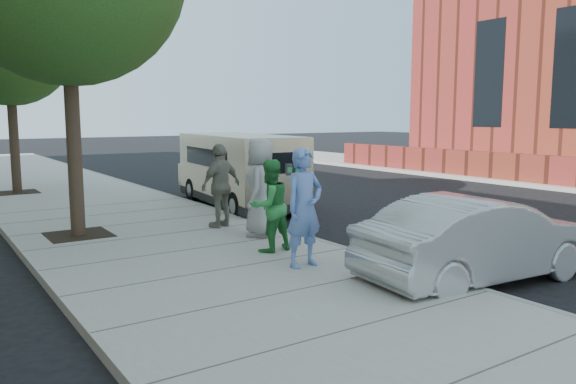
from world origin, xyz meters
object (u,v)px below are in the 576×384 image
object	(u,v)px
tree_far	(9,37)
van	(238,169)
person_gray_shirt	(261,187)
parking_meter	(293,184)
person_officer	(304,208)
sedan	(479,239)
person_striped_polo	(221,186)
person_green_shirt	(270,206)

from	to	relation	value
tree_far	van	bearing A→B (deg)	-49.20
van	person_gray_shirt	size ratio (longest dim) A/B	2.86
parking_meter	person_officer	xyz separation A→B (m)	(-1.17, -2.01, -0.10)
parking_meter	sedan	distance (m)	3.90
sedan	person_gray_shirt	world-z (taller)	person_gray_shirt
sedan	person_striped_polo	world-z (taller)	person_striped_polo
tree_far	parking_meter	size ratio (longest dim) A/B	4.54
person_gray_shirt	sedan	bearing A→B (deg)	62.65
parking_meter	person_green_shirt	world-z (taller)	person_green_shirt
person_officer	person_striped_polo	bearing A→B (deg)	79.72
person_gray_shirt	tree_far	bearing A→B (deg)	-119.30
person_officer	tree_far	bearing A→B (deg)	96.75
sedan	person_officer	world-z (taller)	person_officer
sedan	person_striped_polo	bearing A→B (deg)	21.93
van	person_gray_shirt	distance (m)	4.56
parking_meter	person_green_shirt	bearing A→B (deg)	-125.58
person_green_shirt	person_gray_shirt	size ratio (longest dim) A/B	0.83
tree_far	person_green_shirt	xyz separation A→B (m)	(2.42, -10.90, -3.93)
tree_far	parking_meter	world-z (taller)	tree_far
person_officer	person_gray_shirt	size ratio (longest dim) A/B	0.97
sedan	person_green_shirt	bearing A→B (deg)	38.55
van	person_striped_polo	world-z (taller)	van
person_officer	person_green_shirt	bearing A→B (deg)	81.63
tree_far	parking_meter	xyz separation A→B (m)	(3.50, -10.03, -3.70)
parking_meter	person_gray_shirt	xyz separation A→B (m)	(-0.55, 0.33, -0.06)
person_striped_polo	sedan	bearing A→B (deg)	90.88
tree_far	person_green_shirt	distance (m)	11.83
parking_meter	person_gray_shirt	size ratio (longest dim) A/B	0.74
tree_far	sedan	xyz separation A→B (m)	(4.36, -13.80, -4.23)
person_officer	person_green_shirt	distance (m)	1.16
sedan	person_striped_polo	xyz separation A→B (m)	(-1.64, 5.33, 0.38)
van	person_officer	bearing A→B (deg)	-104.38
tree_far	person_officer	xyz separation A→B (m)	(2.34, -12.05, -3.80)
parking_meter	sedan	size ratio (longest dim) A/B	0.36
van	person_green_shirt	distance (m)	5.87
sedan	van	bearing A→B (deg)	2.06
parking_meter	sedan	world-z (taller)	parking_meter
parking_meter	sedan	bearing A→B (deg)	-61.35
sedan	person_officer	distance (m)	2.71
person_green_shirt	person_officer	bearing A→B (deg)	80.27
sedan	person_striped_polo	size ratio (longest dim) A/B	2.24
sedan	person_gray_shirt	size ratio (longest dim) A/B	2.06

